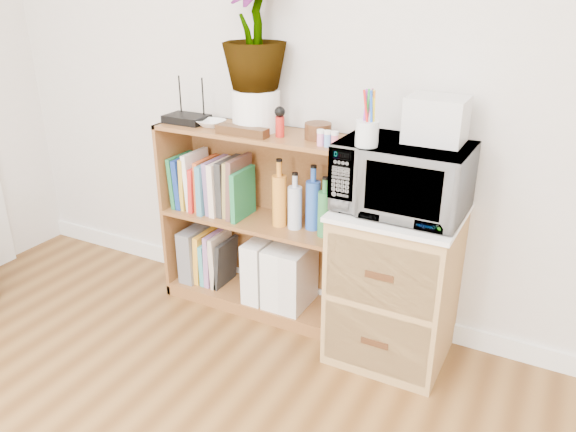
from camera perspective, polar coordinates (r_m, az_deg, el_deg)
The scene contains 21 objects.
skirting_board at distance 3.00m, azimuth 4.21°, elevation -8.47°, with size 4.00×0.02×0.10m, color white.
bookshelf at distance 2.83m, azimuth -3.18°, elevation -0.70°, with size 1.00×0.30×0.95m, color brown.
wicker_unit at distance 2.56m, azimuth 10.70°, elevation -7.03°, with size 0.50×0.45×0.70m, color #9E7542.
microwave at distance 2.34m, azimuth 11.55°, elevation 3.86°, with size 0.52×0.35×0.29m, color white.
pen_cup at distance 2.21m, azimuth 8.02°, elevation 8.30°, with size 0.09×0.09×0.10m, color silver.
small_appliance at distance 2.32m, azimuth 14.85°, elevation 9.45°, with size 0.23×0.19×0.18m, color silver.
router at distance 2.87m, azimuth -10.26°, elevation 9.69°, with size 0.21×0.14×0.04m, color black.
white_bowl at distance 2.77m, azimuth -7.77°, elevation 9.31°, with size 0.13×0.13×0.03m, color silver.
plant_pot at distance 2.67m, azimuth -3.26°, elevation 10.73°, with size 0.22×0.22×0.19m, color white.
potted_plant at distance 2.62m, azimuth -3.44°, elevation 18.37°, with size 0.29×0.29×0.52m, color #347F33.
trinket_box at distance 2.59m, azimuth -4.69°, elevation 8.61°, with size 0.26×0.06×0.04m, color #331F0E.
kokeshi_doll at distance 2.55m, azimuth -0.83°, elevation 9.05°, with size 0.04×0.04×0.09m, color #B31B16.
wooden_bowl at distance 2.53m, azimuth 3.06°, elevation 8.63°, with size 0.12×0.12×0.07m, color #36200E.
paint_jars at distance 2.41m, azimuth 4.03°, elevation 7.69°, with size 0.11×0.04×0.06m, color pink.
file_box at distance 3.15m, azimuth -9.29°, elevation -3.66°, with size 0.09×0.23×0.29m, color slate.
magazine_holder_left at distance 2.92m, azimuth -2.68°, elevation -5.24°, with size 0.10×0.26×0.33m, color white.
magazine_holder_mid at distance 2.87m, azimuth -0.70°, elevation -5.79°, with size 0.10×0.26×0.32m, color white.
magazine_holder_right at distance 2.83m, azimuth 1.09°, elevation -6.25°, with size 0.10×0.26×0.32m, color silver.
cookbooks at distance 2.90m, azimuth -7.56°, elevation 3.19°, with size 0.41×0.20×0.31m.
liquor_bottles at distance 2.65m, azimuth 1.45°, elevation 1.71°, with size 0.31×0.07×0.32m.
lower_books at distance 3.08m, azimuth -7.40°, elevation -4.31°, with size 0.18×0.19×0.30m.
Camera 1 is at (1.00, -0.11, 1.61)m, focal length 35.00 mm.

